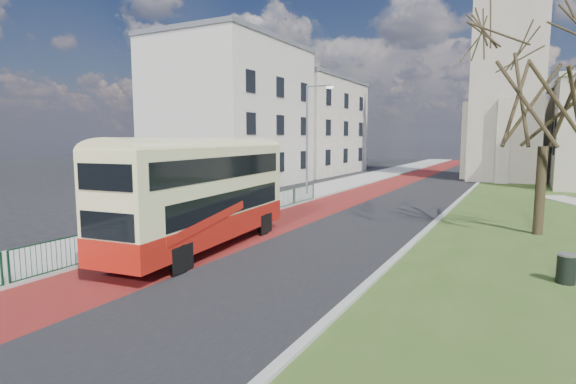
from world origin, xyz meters
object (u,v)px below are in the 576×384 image
Objects in this scene: bus at (203,189)px; litter_bin at (566,268)px; winter_tree_near at (548,75)px; streetlamp at (309,134)px.

bus is 12.34m from litter_bin.
winter_tree_near is 11.26× the size of litter_bin.
streetlamp is at bearing 95.63° from bus.
bus is at bearing -78.42° from streetlamp.
winter_tree_near is (11.50, 8.94, 4.61)m from bus.
winter_tree_near is at bearing 31.92° from bus.
streetlamp is 0.80× the size of winter_tree_near.
winter_tree_near is 9.83m from litter_bin.
streetlamp reaches higher than litter_bin.
streetlamp is 22.10m from litter_bin.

